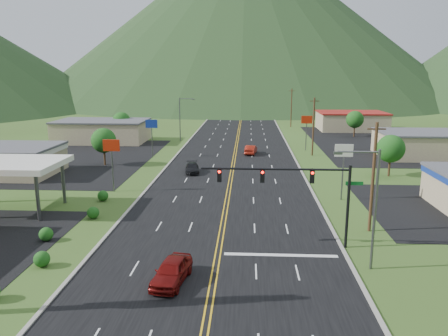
# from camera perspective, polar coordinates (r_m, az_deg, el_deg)

# --- Properties ---
(traffic_signal) EXTENTS (13.10, 0.43, 7.00)m
(traffic_signal) POSITION_cam_1_polar(r_m,az_deg,el_deg) (35.92, 9.78, -2.16)
(traffic_signal) COLOR black
(traffic_signal) RESTS_ON ground
(streetlight_east) EXTENTS (3.28, 0.25, 9.00)m
(streetlight_east) POSITION_cam_1_polar(r_m,az_deg,el_deg) (33.08, 18.68, -4.19)
(streetlight_east) COLOR #59595E
(streetlight_east) RESTS_ON ground
(streetlight_west) EXTENTS (3.28, 0.25, 9.00)m
(streetlight_west) POSITION_cam_1_polar(r_m,az_deg,el_deg) (92.06, -5.59, 6.74)
(streetlight_west) COLOR #59595E
(streetlight_west) RESTS_ON ground
(gas_canopy) EXTENTS (10.00, 8.00, 5.30)m
(gas_canopy) POSITION_cam_1_polar(r_m,az_deg,el_deg) (49.89, -26.03, 0.31)
(gas_canopy) COLOR white
(gas_canopy) RESTS_ON ground
(building_west_mid) EXTENTS (14.40, 10.40, 4.10)m
(building_west_mid) POSITION_cam_1_polar(r_m,az_deg,el_deg) (68.91, -26.73, 1.08)
(building_west_mid) COLOR tan
(building_west_mid) RESTS_ON ground
(building_west_far) EXTENTS (18.40, 11.40, 4.50)m
(building_west_far) POSITION_cam_1_polar(r_m,az_deg,el_deg) (94.35, -15.62, 4.69)
(building_west_far) COLOR tan
(building_west_far) RESTS_ON ground
(building_east_mid) EXTENTS (14.40, 11.40, 4.30)m
(building_east_mid) POSITION_cam_1_polar(r_m,az_deg,el_deg) (82.07, 24.40, 2.86)
(building_east_mid) COLOR tan
(building_east_mid) RESTS_ON ground
(building_east_far) EXTENTS (16.40, 12.40, 4.50)m
(building_east_far) POSITION_cam_1_polar(r_m,az_deg,el_deg) (114.12, 16.28, 5.93)
(building_east_far) COLOR tan
(building_east_far) RESTS_ON ground
(pole_sign_west_a) EXTENTS (2.00, 0.18, 6.40)m
(pole_sign_west_a) POSITION_cam_1_polar(r_m,az_deg,el_deg) (53.90, -14.47, 2.21)
(pole_sign_west_a) COLOR #59595E
(pole_sign_west_a) RESTS_ON ground
(pole_sign_west_b) EXTENTS (2.00, 0.18, 6.40)m
(pole_sign_west_b) POSITION_cam_1_polar(r_m,az_deg,el_deg) (74.92, -9.44, 5.23)
(pole_sign_west_b) COLOR #59595E
(pole_sign_west_b) RESTS_ON ground
(pole_sign_east_a) EXTENTS (2.00, 0.18, 6.40)m
(pole_sign_east_a) POSITION_cam_1_polar(r_m,az_deg,el_deg) (50.56, 15.36, 1.50)
(pole_sign_east_a) COLOR #59595E
(pole_sign_east_a) RESTS_ON ground
(pole_sign_east_b) EXTENTS (2.00, 0.18, 6.40)m
(pole_sign_east_b) POSITION_cam_1_polar(r_m,az_deg,el_deg) (81.77, 10.75, 5.77)
(pole_sign_east_b) COLOR #59595E
(pole_sign_east_b) RESTS_ON ground
(tree_west_a) EXTENTS (3.84, 3.84, 5.82)m
(tree_west_a) POSITION_cam_1_polar(r_m,az_deg,el_deg) (70.01, -15.45, 3.48)
(tree_west_a) COLOR #382314
(tree_west_a) RESTS_ON ground
(tree_west_b) EXTENTS (3.84, 3.84, 5.82)m
(tree_west_b) POSITION_cam_1_polar(r_m,az_deg,el_deg) (97.04, -13.24, 6.00)
(tree_west_b) COLOR #382314
(tree_west_b) RESTS_ON ground
(tree_east_a) EXTENTS (3.84, 3.84, 5.82)m
(tree_east_a) POSITION_cam_1_polar(r_m,az_deg,el_deg) (64.51, 20.95, 2.37)
(tree_east_a) COLOR #382314
(tree_east_a) RESTS_ON ground
(tree_east_b) EXTENTS (3.84, 3.84, 5.82)m
(tree_east_b) POSITION_cam_1_polar(r_m,az_deg,el_deg) (101.88, 16.72, 6.10)
(tree_east_b) COLOR #382314
(tree_east_b) RESTS_ON ground
(utility_pole_a) EXTENTS (1.60, 0.28, 10.00)m
(utility_pole_a) POSITION_cam_1_polar(r_m,az_deg,el_deg) (41.17, 18.89, -1.07)
(utility_pole_a) COLOR #382314
(utility_pole_a) RESTS_ON ground
(utility_pole_b) EXTENTS (1.60, 0.28, 10.00)m
(utility_pole_b) POSITION_cam_1_polar(r_m,az_deg,el_deg) (76.91, 11.60, 5.38)
(utility_pole_b) COLOR #382314
(utility_pole_b) RESTS_ON ground
(utility_pole_c) EXTENTS (1.60, 0.28, 10.00)m
(utility_pole_c) POSITION_cam_1_polar(r_m,az_deg,el_deg) (116.44, 8.79, 7.82)
(utility_pole_c) COLOR #382314
(utility_pole_c) RESTS_ON ground
(utility_pole_d) EXTENTS (1.60, 0.28, 10.00)m
(utility_pole_d) POSITION_cam_1_polar(r_m,az_deg,el_deg) (156.21, 7.39, 9.02)
(utility_pole_d) COLOR #382314
(utility_pole_d) RESTS_ON ground
(mountain_n) EXTENTS (220.00, 220.00, 85.00)m
(mountain_n) POSITION_cam_1_polar(r_m,az_deg,el_deg) (242.20, 2.78, 19.16)
(mountain_n) COLOR black
(mountain_n) RESTS_ON ground
(car_red_near) EXTENTS (2.68, 5.12, 1.66)m
(car_red_near) POSITION_cam_1_polar(r_m,az_deg,el_deg) (31.09, -6.85, -13.28)
(car_red_near) COLOR #660D0B
(car_red_near) RESTS_ON ground
(car_dark_mid) EXTENTS (2.54, 4.89, 1.35)m
(car_dark_mid) POSITION_cam_1_polar(r_m,az_deg,el_deg) (62.94, -4.18, -0.05)
(car_dark_mid) COLOR black
(car_dark_mid) RESTS_ON ground
(car_red_far) EXTENTS (2.31, 4.99, 1.58)m
(car_red_far) POSITION_cam_1_polar(r_m,az_deg,el_deg) (77.26, 3.53, 2.39)
(car_red_far) COLOR maroon
(car_red_far) RESTS_ON ground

